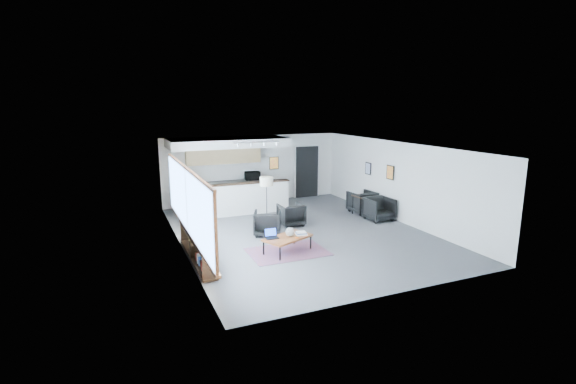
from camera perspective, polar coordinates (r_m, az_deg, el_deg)
name	(u,v)px	position (r m, az deg, el deg)	size (l,w,h in m)	color
room	(301,190)	(12.27, 1.79, 0.23)	(7.02, 9.02, 2.62)	#4D4D50
window	(187,202)	(10.39, -13.63, -1.40)	(0.10, 5.95, 1.66)	#8CBFFF
console	(197,248)	(10.59, -12.32, -7.45)	(0.35, 3.00, 0.80)	black
kitchenette	(228,172)	(15.30, -8.18, 2.76)	(4.20, 1.96, 2.60)	white
doorway	(307,171)	(17.21, 2.55, 2.87)	(1.10, 0.12, 2.15)	black
track_light	(257,143)	(13.90, -4.25, 6.70)	(1.60, 0.07, 0.15)	silver
wall_art_lower	(390,172)	(14.33, 13.81, 2.61)	(0.03, 0.38, 0.48)	black
wall_art_upper	(368,169)	(15.39, 10.91, 3.17)	(0.03, 0.34, 0.44)	black
kilim_rug	(288,252)	(11.01, -0.05, -8.17)	(2.03, 1.39, 0.01)	#593245
coffee_table	(288,238)	(10.89, -0.05, -6.30)	(1.43, 1.13, 0.41)	brown
laptop	(271,235)	(10.81, -2.31, -5.89)	(0.34, 0.28, 0.23)	black
ceramic_pot	(290,232)	(10.90, 0.28, -5.46)	(0.24, 0.24, 0.24)	gray
book_stack	(301,233)	(11.04, 1.82, -5.66)	(0.32, 0.27, 0.09)	silver
coaster	(297,238)	(10.80, 1.18, -6.28)	(0.10, 0.10, 0.01)	#E5590C
armchair_left	(267,222)	(12.31, -2.86, -4.10)	(0.76, 0.71, 0.79)	black
armchair_right	(291,213)	(13.27, 0.43, -2.95)	(0.74, 0.69, 0.76)	black
floor_lamp	(267,183)	(13.35, -2.96, 1.24)	(0.58, 0.58, 1.51)	black
dining_table	(368,197)	(14.70, 10.83, -0.73)	(0.89, 0.89, 0.68)	black
dining_chair_near	(379,210)	(14.15, 12.34, -2.37)	(0.69, 0.65, 0.71)	black
dining_chair_far	(362,203)	(15.02, 10.09, -1.43)	(0.70, 0.66, 0.72)	black
microwave	(252,175)	(16.06, -4.90, 2.34)	(0.57, 0.31, 0.38)	black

